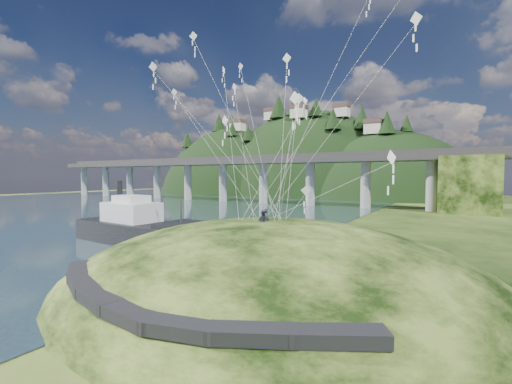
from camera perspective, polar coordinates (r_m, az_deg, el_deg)
The scene contains 10 objects.
ground at distance 31.13m, azimuth -12.44°, elevation -13.26°, with size 320.00×320.00×0.00m, color black.
water at distance 106.44m, azimuth -29.67°, elevation -2.23°, with size 240.00×240.00×0.00m, color #2D4753.
grass_hill at distance 28.64m, azimuth 2.85°, elevation -17.79°, with size 36.00×32.00×13.00m.
footpath at distance 18.92m, azimuth -16.65°, elevation -17.33°, with size 22.29×5.84×0.83m.
bridge at distance 103.12m, azimuth 3.92°, elevation 3.36°, with size 160.00×11.00×15.00m.
far_ridge at distance 158.32m, azimuth 7.02°, elevation -3.09°, with size 153.00×70.00×94.50m.
work_barge at distance 45.01m, azimuth -18.04°, elevation -5.80°, with size 22.87×7.73×7.87m.
wooden_dock at distance 37.71m, azimuth -10.38°, elevation -9.62°, with size 16.09×4.91×1.14m.
kite_flyers at distance 26.78m, azimuth 1.39°, elevation -2.96°, with size 0.91×1.42×1.85m.
kite_swarm at distance 30.58m, azimuth 5.10°, elevation 18.22°, with size 21.32×13.94×21.82m.
Camera 1 is at (20.69, -21.63, 8.53)m, focal length 24.00 mm.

